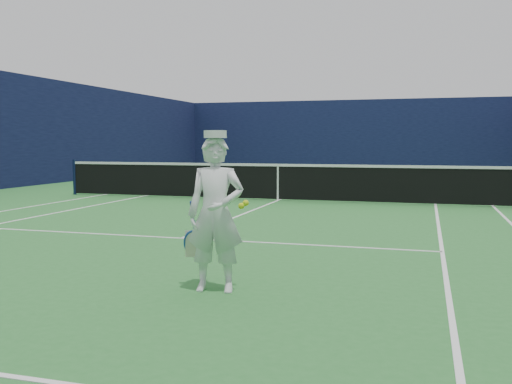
# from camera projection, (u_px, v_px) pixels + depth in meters

# --- Properties ---
(ground) EXTENTS (80.00, 80.00, 0.00)m
(ground) POSITION_uv_depth(u_px,v_px,m) (278.00, 201.00, 15.56)
(ground) COLOR #2B7230
(ground) RESTS_ON ground
(court_markings) EXTENTS (11.03, 23.83, 0.01)m
(court_markings) POSITION_uv_depth(u_px,v_px,m) (278.00, 200.00, 15.56)
(court_markings) COLOR white
(court_markings) RESTS_ON ground
(windscreen_fence) EXTENTS (20.12, 36.12, 4.00)m
(windscreen_fence) POSITION_uv_depth(u_px,v_px,m) (278.00, 127.00, 15.38)
(windscreen_fence) COLOR #0F153A
(windscreen_fence) RESTS_ON ground
(tennis_net) EXTENTS (12.88, 0.09, 1.07)m
(tennis_net) POSITION_uv_depth(u_px,v_px,m) (278.00, 180.00, 15.51)
(tennis_net) COLOR #141E4C
(tennis_net) RESTS_ON ground
(tennis_player) EXTENTS (0.79, 0.49, 1.72)m
(tennis_player) POSITION_uv_depth(u_px,v_px,m) (216.00, 214.00, 6.06)
(tennis_player) COLOR white
(tennis_player) RESTS_ON ground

